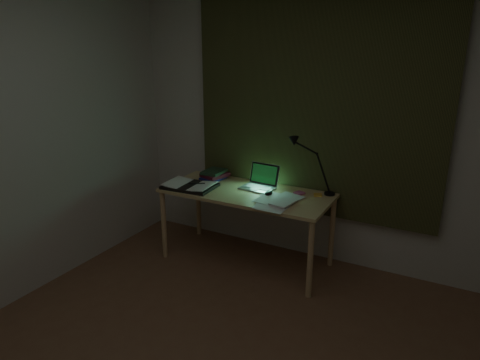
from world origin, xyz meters
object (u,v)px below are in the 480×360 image
(laptop, at_px, (257,178))
(open_textbook, at_px, (190,185))
(book_stack, at_px, (214,174))
(desk_lamp, at_px, (331,167))
(desk, at_px, (246,227))
(loose_papers, at_px, (278,201))

(laptop, height_order, open_textbook, laptop)
(laptop, relative_size, book_stack, 1.43)
(laptop, distance_m, book_stack, 0.50)
(open_textbook, xyz_separation_m, book_stack, (0.06, 0.32, 0.03))
(open_textbook, height_order, desk_lamp, desk_lamp)
(desk, relative_size, book_stack, 6.48)
(desk, xyz_separation_m, book_stack, (-0.44, 0.18, 0.39))
(laptop, distance_m, desk_lamp, 0.65)
(desk, relative_size, desk_lamp, 3.01)
(loose_papers, bearing_deg, book_stack, 159.80)
(open_textbook, distance_m, desk_lamp, 1.26)
(laptop, bearing_deg, open_textbook, -150.73)
(laptop, bearing_deg, desk, -112.98)
(open_textbook, distance_m, loose_papers, 0.86)
(loose_papers, bearing_deg, desk, 161.72)
(desk, relative_size, laptop, 4.55)
(laptop, bearing_deg, book_stack, 176.95)
(laptop, xyz_separation_m, loose_papers, (0.30, -0.22, -0.09))
(laptop, relative_size, desk_lamp, 0.66)
(open_textbook, bearing_deg, desk, 12.52)
(laptop, distance_m, open_textbook, 0.62)
(desk, height_order, loose_papers, loose_papers)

